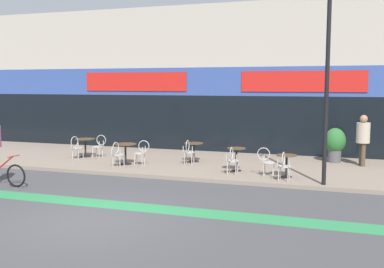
# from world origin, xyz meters

# --- Properties ---
(ground_plane) EXTENTS (120.00, 120.00, 0.00)m
(ground_plane) POSITION_xyz_m (0.00, 0.00, 0.00)
(ground_plane) COLOR #424244
(sidewalk_slab) EXTENTS (40.00, 5.50, 0.12)m
(sidewalk_slab) POSITION_xyz_m (0.00, 7.25, 0.06)
(sidewalk_slab) COLOR gray
(sidewalk_slab) RESTS_ON ground
(storefront_facade) EXTENTS (40.00, 4.06, 6.37)m
(storefront_facade) POSITION_xyz_m (0.00, 11.97, 3.17)
(storefront_facade) COLOR #B2A899
(storefront_facade) RESTS_ON ground
(bike_lane_stripe) EXTENTS (36.00, 0.70, 0.01)m
(bike_lane_stripe) POSITION_xyz_m (0.00, 1.32, 0.00)
(bike_lane_stripe) COLOR #2D844C
(bike_lane_stripe) RESTS_ON ground
(bistro_table_0) EXTENTS (0.79, 0.79, 0.73)m
(bistro_table_0) POSITION_xyz_m (-4.47, 7.02, 0.65)
(bistro_table_0) COLOR black
(bistro_table_0) RESTS_ON sidewalk_slab
(bistro_table_1) EXTENTS (0.79, 0.79, 0.75)m
(bistro_table_1) POSITION_xyz_m (-2.17, 5.98, 0.66)
(bistro_table_1) COLOR black
(bistro_table_1) RESTS_ON sidewalk_slab
(bistro_table_2) EXTENTS (0.70, 0.70, 0.71)m
(bistro_table_2) POSITION_xyz_m (-0.00, 7.30, 0.63)
(bistro_table_2) COLOR black
(bistro_table_2) RESTS_ON sidewalk_slab
(bistro_table_3) EXTENTS (0.62, 0.62, 0.78)m
(bistro_table_3) POSITION_xyz_m (1.91, 6.02, 0.66)
(bistro_table_3) COLOR black
(bistro_table_3) RESTS_ON sidewalk_slab
(bistro_table_4) EXTENTS (0.64, 0.64, 0.70)m
(bistro_table_4) POSITION_xyz_m (3.62, 5.53, 0.62)
(bistro_table_4) COLOR black
(bistro_table_4) RESTS_ON sidewalk_slab
(cafe_chair_0_near) EXTENTS (0.45, 0.60, 0.90)m
(cafe_chair_0_near) POSITION_xyz_m (-4.49, 6.40, 0.64)
(cafe_chair_0_near) COLOR #B7B2AD
(cafe_chair_0_near) RESTS_ON sidewalk_slab
(cafe_chair_0_side) EXTENTS (0.58, 0.41, 0.90)m
(cafe_chair_0_side) POSITION_xyz_m (-3.85, 7.02, 0.64)
(cafe_chair_0_side) COLOR #B7B2AD
(cafe_chair_0_side) RESTS_ON sidewalk_slab
(cafe_chair_1_near) EXTENTS (0.42, 0.58, 0.90)m
(cafe_chair_1_near) POSITION_xyz_m (-2.18, 5.36, 0.64)
(cafe_chair_1_near) COLOR #B7B2AD
(cafe_chair_1_near) RESTS_ON sidewalk_slab
(cafe_chair_1_side) EXTENTS (0.60, 0.45, 0.90)m
(cafe_chair_1_side) POSITION_xyz_m (-1.55, 5.99, 0.64)
(cafe_chair_1_side) COLOR #B7B2AD
(cafe_chair_1_side) RESTS_ON sidewalk_slab
(cafe_chair_2_near) EXTENTS (0.42, 0.58, 0.90)m
(cafe_chair_2_near) POSITION_xyz_m (-0.00, 6.67, 0.64)
(cafe_chair_2_near) COLOR #B7B2AD
(cafe_chair_2_near) RESTS_ON sidewalk_slab
(cafe_chair_3_near) EXTENTS (0.40, 0.57, 0.90)m
(cafe_chair_3_near) POSITION_xyz_m (1.91, 5.39, 0.64)
(cafe_chair_3_near) COLOR #B7B2AD
(cafe_chair_3_near) RESTS_ON sidewalk_slab
(cafe_chair_4_near) EXTENTS (0.43, 0.59, 0.90)m
(cafe_chair_4_near) POSITION_xyz_m (3.61, 4.91, 0.64)
(cafe_chair_4_near) COLOR #B7B2AD
(cafe_chair_4_near) RESTS_ON sidewalk_slab
(cafe_chair_4_side) EXTENTS (0.58, 0.42, 0.90)m
(cafe_chair_4_side) POSITION_xyz_m (2.99, 5.53, 0.64)
(cafe_chair_4_side) COLOR #B7B2AD
(cafe_chair_4_side) RESTS_ON sidewalk_slab
(planter_pot) EXTENTS (0.77, 0.77, 1.28)m
(planter_pot) POSITION_xyz_m (5.00, 8.82, 0.84)
(planter_pot) COLOR #4C4C51
(planter_pot) RESTS_ON sidewalk_slab
(lamp_post) EXTENTS (0.26, 0.26, 6.03)m
(lamp_post) POSITION_xyz_m (4.77, 4.79, 3.55)
(lamp_post) COLOR black
(lamp_post) RESTS_ON sidewalk_slab
(pedestrian_near_end) EXTENTS (0.58, 0.58, 1.81)m
(pedestrian_near_end) POSITION_xyz_m (5.95, 8.34, 1.20)
(pedestrian_near_end) COLOR #4C3D2D
(pedestrian_near_end) RESTS_ON sidewalk_slab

